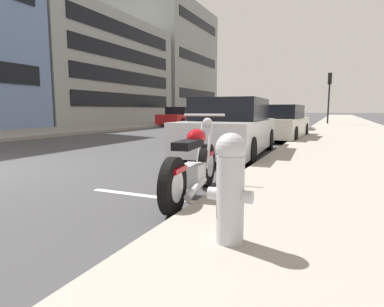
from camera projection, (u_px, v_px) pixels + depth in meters
name	position (u px, v px, depth m)	size (l,w,h in m)	color
sidewalk_near_curb	(354.00, 136.00, 14.06)	(120.00, 4.40, 0.14)	gray
sidewalk_far_curb	(93.00, 128.00, 19.92)	(120.00, 5.00, 0.14)	gray
parking_stall_stripe	(160.00, 198.00, 4.38)	(0.12, 2.20, 0.01)	silver
parked_motorcycle	(193.00, 166.00, 4.34)	(2.15, 0.63, 1.13)	black
parked_car_at_intersection	(231.00, 128.00, 8.48)	(4.46, 1.98, 1.48)	silver
parked_car_far_down_curb	(278.00, 123.00, 12.86)	(4.34, 2.04, 1.37)	beige
parked_car_behind_motorcycle	(286.00, 120.00, 17.99)	(4.58, 1.84, 1.35)	gray
crossing_truck	(258.00, 112.00, 36.42)	(2.12, 5.18, 1.95)	maroon
car_opposite_curb	(183.00, 117.00, 24.15)	(4.74, 2.13, 1.40)	#AD1919
fire_hydrant	(230.00, 185.00, 2.52)	(0.24, 0.36, 0.87)	#B7B7BC
traffic_signal_near_corner	(329.00, 87.00, 24.52)	(0.36, 0.28, 3.82)	black
townhouse_far_uphill	(83.00, 72.00, 28.63)	(15.59, 9.61, 8.98)	#939993
townhouse_corner_block	(163.00, 65.00, 42.33)	(13.34, 10.53, 14.08)	#939993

